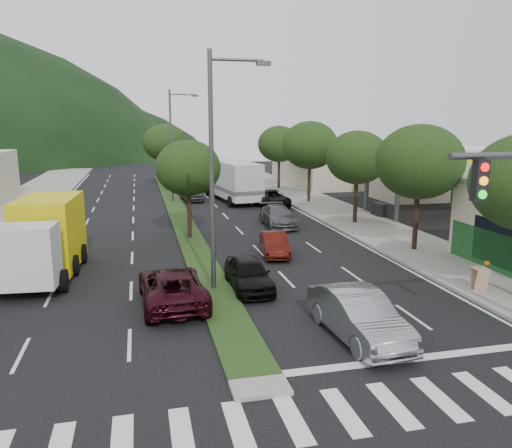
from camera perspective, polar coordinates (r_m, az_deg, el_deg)
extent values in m
plane|color=black|center=(14.70, 0.01, -17.48)|extent=(160.00, 160.00, 0.00)
cube|color=gray|center=(41.18, 8.98, 1.47)|extent=(5.00, 90.00, 0.15)
cube|color=#1D3513|center=(41.23, -8.97, 1.46)|extent=(1.60, 56.00, 0.12)
cube|color=silver|center=(13.03, 2.18, -21.60)|extent=(19.00, 2.20, 0.01)
cube|color=black|center=(13.78, 24.22, 4.57)|extent=(0.35, 0.25, 1.05)
cube|color=silver|center=(40.96, 19.35, 7.86)|extent=(12.00, 8.00, 0.50)
cube|color=yellow|center=(40.98, 19.32, 7.37)|extent=(12.20, 8.20, 0.50)
cylinder|color=#47494C|center=(37.02, 15.90, 3.55)|extent=(0.36, 0.36, 4.60)
cylinder|color=#47494C|center=(41.50, 25.63, 3.67)|extent=(0.36, 0.36, 4.60)
cylinder|color=#47494C|center=(41.42, 12.55, 4.51)|extent=(0.36, 0.36, 4.60)
cylinder|color=#47494C|center=(45.47, 21.71, 4.57)|extent=(0.36, 0.36, 4.60)
cube|color=black|center=(39.46, 14.01, 1.54)|extent=(0.80, 1.60, 1.10)
cube|color=black|center=(43.68, 23.40, 1.87)|extent=(0.80, 1.60, 1.10)
cube|color=beige|center=(60.98, 8.44, 7.09)|extent=(10.00, 16.00, 5.20)
cylinder|color=black|center=(29.16, 17.83, 0.91)|extent=(0.28, 0.28, 3.81)
ellipsoid|color=black|center=(28.79, 18.19, 6.77)|extent=(4.80, 4.80, 4.08)
cylinder|color=black|center=(36.16, 11.32, 3.01)|extent=(0.28, 0.28, 3.58)
ellipsoid|color=black|center=(35.87, 11.50, 7.46)|extent=(4.40, 4.40, 3.74)
cylinder|color=black|center=(45.35, 6.09, 5.06)|extent=(0.28, 0.28, 3.92)
ellipsoid|color=black|center=(45.11, 6.18, 8.95)|extent=(5.00, 5.00, 4.25)
cylinder|color=black|center=(54.84, 2.63, 6.09)|extent=(0.28, 0.28, 3.70)
ellipsoid|color=black|center=(54.65, 2.65, 9.12)|extent=(4.60, 4.60, 3.91)
cylinder|color=black|center=(31.12, -7.63, 1.52)|extent=(0.28, 0.28, 3.36)
ellipsoid|color=black|center=(30.78, -7.76, 6.37)|extent=(4.00, 4.00, 3.40)
cylinder|color=black|center=(56.82, -10.30, 6.13)|extent=(0.28, 0.28, 3.81)
ellipsoid|color=black|center=(56.63, -10.41, 9.15)|extent=(4.80, 4.80, 4.08)
cylinder|color=#47494C|center=(20.84, -5.08, 5.59)|extent=(0.20, 0.20, 10.00)
cylinder|color=#47494C|center=(21.06, -2.19, 18.23)|extent=(2.20, 0.12, 0.12)
cube|color=#47494C|center=(21.29, 0.87, 17.89)|extent=(0.60, 0.25, 0.18)
cylinder|color=#47494C|center=(45.66, -9.66, 8.64)|extent=(0.20, 0.20, 10.00)
cylinder|color=#47494C|center=(45.77, -8.44, 14.45)|extent=(2.20, 0.12, 0.12)
cube|color=#47494C|center=(45.87, -7.02, 14.35)|extent=(0.60, 0.25, 0.18)
imported|color=#93969A|center=(17.29, 11.61, -10.16)|extent=(2.05, 5.02, 1.62)
imported|color=black|center=(20.27, -9.57, -7.06)|extent=(2.66, 5.37, 1.46)
imported|color=black|center=(21.73, -0.85, -5.71)|extent=(1.70, 4.12, 1.40)
imported|color=#505155|center=(35.02, 2.55, 0.90)|extent=(2.23, 4.97, 1.41)
imported|color=#47110B|center=(27.30, 2.12, -2.31)|extent=(1.81, 3.91, 1.24)
imported|color=black|center=(43.34, 1.85, 2.94)|extent=(2.56, 5.16, 1.41)
imported|color=#4B4C50|center=(47.05, -7.38, 3.58)|extent=(2.08, 4.51, 1.50)
cube|color=silver|center=(22.50, -24.80, -3.35)|extent=(2.55, 1.95, 2.55)
cube|color=#D7C70B|center=(26.35, -22.47, -0.87)|extent=(2.89, 4.83, 3.44)
cube|color=black|center=(25.82, -22.68, -4.29)|extent=(2.69, 6.58, 0.33)
cylinder|color=black|center=(22.96, -21.15, -6.08)|extent=(0.41, 1.02, 1.00)
cylinder|color=black|center=(23.64, -27.23, -6.10)|extent=(0.41, 1.02, 1.00)
cylinder|color=black|center=(25.23, -20.03, -4.45)|extent=(0.41, 1.02, 1.00)
cylinder|color=black|center=(25.85, -25.60, -4.52)|extent=(0.41, 1.02, 1.00)
cylinder|color=black|center=(27.32, -19.18, -3.21)|extent=(0.41, 1.02, 1.00)
cylinder|color=black|center=(27.89, -24.35, -3.30)|extent=(0.41, 1.02, 1.00)
cube|color=silver|center=(46.52, -2.73, 5.22)|extent=(3.92, 9.82, 3.18)
cube|color=#5E5D62|center=(46.61, -2.72, 4.24)|extent=(3.98, 9.83, 0.37)
cylinder|color=black|center=(49.95, -5.55, 3.77)|extent=(0.50, 1.00, 0.96)
cylinder|color=black|center=(50.72, -2.65, 3.92)|extent=(0.50, 1.00, 0.96)
cylinder|color=black|center=(48.86, -5.18, 3.60)|extent=(0.50, 1.00, 0.96)
cylinder|color=black|center=(49.64, -2.23, 3.76)|extent=(0.50, 1.00, 0.96)
cylinder|color=black|center=(43.07, -2.95, 2.58)|extent=(0.50, 1.00, 0.96)
cylinder|color=black|center=(43.96, 0.35, 2.77)|extent=(0.50, 1.00, 0.96)
cube|color=tan|center=(23.09, 24.45, -5.89)|extent=(0.61, 0.31, 0.96)
cube|color=tan|center=(23.44, 23.92, -5.59)|extent=(0.61, 0.31, 0.96)
cube|color=tan|center=(23.14, 24.28, -4.65)|extent=(0.64, 0.54, 0.04)
cube|color=#CC4A0B|center=(22.93, 24.89, -4.06)|extent=(0.22, 0.04, 0.16)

